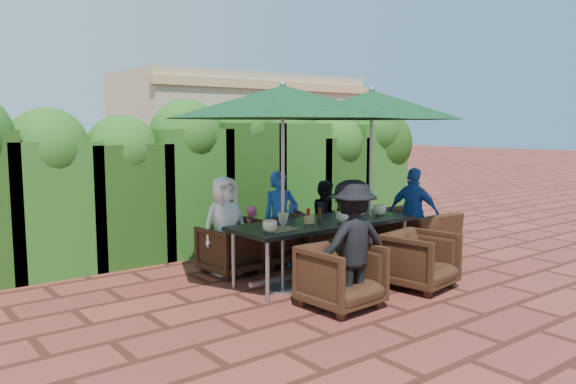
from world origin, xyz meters
TOP-DOWN VIEW (x-y plane):
  - ground at (0.00, 0.00)m, footprint 80.00×80.00m
  - dining_table at (0.14, -0.16)m, footprint 2.46×0.90m
  - umbrella_left at (-0.56, -0.22)m, footprint 2.85×2.85m
  - umbrella_right at (0.92, -0.20)m, footprint 2.40×2.40m
  - chair_far_left at (-0.65, 0.80)m, footprint 0.76×0.72m
  - chair_far_mid at (0.11, 0.91)m, footprint 0.82×0.77m
  - chair_far_right at (0.91, 0.68)m, footprint 0.98×0.95m
  - chair_near_left at (-0.47, -1.13)m, footprint 0.78×0.74m
  - chair_near_right at (0.79, -1.17)m, footprint 0.83×0.79m
  - chair_end_right at (1.98, -0.08)m, footprint 0.76×1.11m
  - adult_far_left at (-0.70, 0.86)m, footprint 0.66×0.42m
  - adult_far_mid at (0.09, 0.70)m, footprint 0.58×0.52m
  - adult_far_right at (0.98, 0.74)m, footprint 0.63×0.49m
  - adult_near_left at (-0.37, -1.18)m, footprint 0.93×0.52m
  - adult_end_right at (1.94, -0.11)m, footprint 0.59×0.86m
  - child_left at (-0.22, 0.91)m, footprint 0.38×0.35m
  - child_right at (0.56, 0.97)m, footprint 0.32×0.27m
  - pedestrian_a at (1.32, 4.24)m, footprint 1.69×1.03m
  - pedestrian_b at (2.27, 4.34)m, footprint 0.89×0.63m
  - pedestrian_c at (3.38, 4.30)m, footprint 1.11×0.96m
  - cup_a at (-0.83, -0.33)m, footprint 0.17×0.17m
  - cup_b at (-0.39, -0.00)m, footprint 0.14×0.14m
  - cup_c at (0.25, -0.37)m, footprint 0.17×0.17m
  - cup_d at (0.74, 0.05)m, footprint 0.15×0.15m
  - cup_e at (1.08, -0.23)m, footprint 0.18×0.18m
  - ketchup_bottle at (-0.04, -0.07)m, footprint 0.04×0.04m
  - sauce_bottle at (0.10, -0.12)m, footprint 0.04×0.04m
  - serving_tray at (-0.65, -0.30)m, footprint 0.35×0.25m
  - number_block_left at (-0.13, -0.18)m, footprint 0.12×0.06m
  - number_block_right at (0.84, -0.08)m, footprint 0.12×0.06m
  - hedge_wall at (-0.14, 2.32)m, footprint 9.10×1.60m
  - building at (3.50, 6.99)m, footprint 6.20×3.08m

SIDE VIEW (x-z plane):
  - ground at x=0.00m, z-range 0.00..0.00m
  - chair_far_left at x=-0.65m, z-range 0.00..0.72m
  - chair_near_right at x=0.79m, z-range 0.00..0.75m
  - chair_near_left at x=-0.47m, z-range 0.00..0.76m
  - chair_far_mid at x=0.11m, z-range 0.00..0.79m
  - chair_far_right at x=0.91m, z-range 0.00..0.79m
  - child_right at x=0.56m, z-range 0.00..0.84m
  - child_left at x=-0.22m, z-range 0.00..0.85m
  - chair_end_right at x=1.98m, z-range 0.00..0.94m
  - adult_far_right at x=0.98m, z-range 0.00..1.15m
  - adult_far_left at x=-0.70m, z-range 0.00..1.30m
  - adult_far_mid at x=0.09m, z-range 0.00..1.33m
  - adult_end_right at x=1.94m, z-range 0.00..1.34m
  - dining_table at x=0.14m, z-range 0.30..1.05m
  - adult_near_left at x=-0.37m, z-range 0.00..1.38m
  - serving_tray at x=-0.65m, z-range 0.75..0.77m
  - pedestrian_c at x=3.38m, z-range 0.00..1.60m
  - number_block_left at x=-0.13m, z-range 0.75..0.85m
  - number_block_right at x=0.84m, z-range 0.75..0.85m
  - cup_c at x=0.25m, z-range 0.75..0.88m
  - cup_b at x=-0.39m, z-range 0.75..0.89m
  - cup_a at x=-0.83m, z-range 0.75..0.89m
  - cup_e at x=1.08m, z-range 0.75..0.89m
  - cup_d at x=0.74m, z-range 0.75..0.90m
  - ketchup_bottle at x=-0.04m, z-range 0.75..0.92m
  - sauce_bottle at x=0.10m, z-range 0.75..0.92m
  - pedestrian_b at x=2.27m, z-range 0.00..1.70m
  - pedestrian_a at x=1.32m, z-range 0.00..1.70m
  - hedge_wall at x=-0.14m, z-range 0.10..2.57m
  - building at x=3.50m, z-range 0.01..3.21m
  - umbrella_right at x=0.92m, z-range 0.98..3.44m
  - umbrella_left at x=-0.56m, z-range 0.98..3.44m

